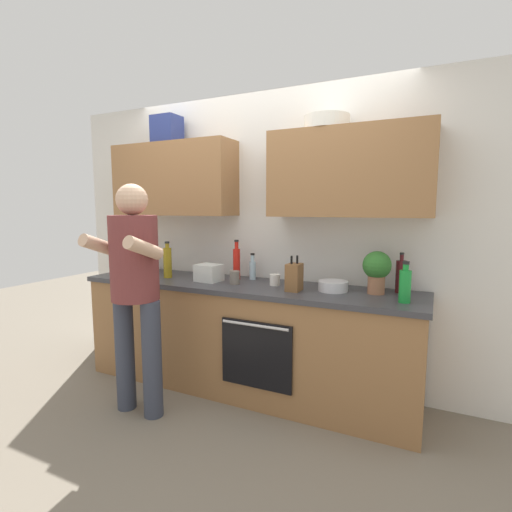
{
  "coord_description": "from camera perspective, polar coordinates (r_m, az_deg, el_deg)",
  "views": [
    {
      "loc": [
        1.42,
        -2.72,
        1.52
      ],
      "look_at": [
        0.17,
        -0.1,
        1.15
      ],
      "focal_mm": 26.72,
      "sensor_mm": 36.0,
      "label": 1
    }
  ],
  "objects": [
    {
      "name": "cup_stoneware",
      "position": [
        3.1,
        -3.22,
        -3.24
      ],
      "size": [
        0.08,
        0.08,
        0.11
      ],
      "primitive_type": "cylinder",
      "color": "slate",
      "rests_on": "counter"
    },
    {
      "name": "grocery_bag_produce",
      "position": [
        3.25,
        -7.06,
        -2.52
      ],
      "size": [
        0.21,
        0.19,
        0.14
      ],
      "primitive_type": "cube",
      "rotation": [
        0.0,
        0.0,
        -0.08
      ],
      "color": "silver",
      "rests_on": "counter"
    },
    {
      "name": "bottle_hotsauce",
      "position": [
        3.3,
        -2.92,
        -0.99
      ],
      "size": [
        0.06,
        0.06,
        0.35
      ],
      "color": "red",
      "rests_on": "counter"
    },
    {
      "name": "bottle_soy",
      "position": [
        3.73,
        -19.78,
        -1.44
      ],
      "size": [
        0.06,
        0.06,
        0.21
      ],
      "color": "black",
      "rests_on": "counter"
    },
    {
      "name": "mixing_bowl",
      "position": [
        2.91,
        11.46,
        -4.41
      ],
      "size": [
        0.22,
        0.22,
        0.08
      ],
      "primitive_type": "cylinder",
      "color": "silver",
      "rests_on": "counter"
    },
    {
      "name": "cup_coffee",
      "position": [
        3.06,
        2.84,
        -3.58
      ],
      "size": [
        0.08,
        0.08,
        0.09
      ],
      "primitive_type": "cylinder",
      "color": "white",
      "rests_on": "counter"
    },
    {
      "name": "bottle_oil",
      "position": [
        3.47,
        -13.1,
        -0.87
      ],
      "size": [
        0.07,
        0.07,
        0.32
      ],
      "color": "olive",
      "rests_on": "counter"
    },
    {
      "name": "grocery_bag_bread",
      "position": [
        3.8,
        -16.78,
        -1.21
      ],
      "size": [
        0.2,
        0.18,
        0.16
      ],
      "primitive_type": "cube",
      "rotation": [
        0.0,
        0.0,
        -0.06
      ],
      "color": "tan",
      "rests_on": "counter"
    },
    {
      "name": "bottle_soda",
      "position": [
        2.68,
        21.41,
        -4.08
      ],
      "size": [
        0.08,
        0.08,
        0.27
      ],
      "color": "#198C33",
      "rests_on": "counter"
    },
    {
      "name": "knife_block",
      "position": [
        2.86,
        5.73,
        -3.16
      ],
      "size": [
        0.1,
        0.14,
        0.26
      ],
      "color": "brown",
      "rests_on": "counter"
    },
    {
      "name": "bottle_water",
      "position": [
        3.3,
        -0.53,
        -1.94
      ],
      "size": [
        0.06,
        0.06,
        0.23
      ],
      "color": "silver",
      "rests_on": "counter"
    },
    {
      "name": "person_standing",
      "position": [
        2.87,
        -17.71,
        -3.59
      ],
      "size": [
        0.49,
        0.45,
        1.69
      ],
      "color": "#383D4C",
      "rests_on": "ground"
    },
    {
      "name": "potted_herb",
      "position": [
        2.87,
        17.64,
        -1.84
      ],
      "size": [
        0.2,
        0.2,
        0.31
      ],
      "color": "#9E6647",
      "rests_on": "counter"
    },
    {
      "name": "counter",
      "position": [
        3.24,
        -1.95,
        -11.97
      ],
      "size": [
        2.84,
        0.67,
        0.9
      ],
      "color": "olive",
      "rests_on": "ground"
    },
    {
      "name": "bottle_vinegar",
      "position": [
        3.54,
        -18.07,
        -0.9
      ],
      "size": [
        0.05,
        0.05,
        0.32
      ],
      "color": "brown",
      "rests_on": "counter"
    },
    {
      "name": "bottle_wine",
      "position": [
        2.98,
        20.87,
        -2.81
      ],
      "size": [
        0.07,
        0.07,
        0.3
      ],
      "color": "#471419",
      "rests_on": "counter"
    },
    {
      "name": "back_wall_unit",
      "position": [
        3.31,
        0.1,
        6.96
      ],
      "size": [
        4.0,
        0.39,
        2.5
      ],
      "color": "silver",
      "rests_on": "ground"
    },
    {
      "name": "ground_plane",
      "position": [
        3.42,
        -1.92,
        -19.12
      ],
      "size": [
        12.0,
        12.0,
        0.0
      ],
      "primitive_type": "plane",
      "color": "#756B5B"
    }
  ]
}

